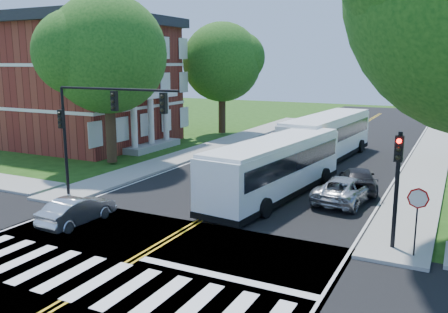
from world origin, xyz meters
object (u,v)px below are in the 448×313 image
Objects in this scene: hatchback at (77,210)px; signal_nw at (98,117)px; suv at (346,189)px; bus_follow at (328,136)px; dark_sedan at (358,180)px; signal_ne at (397,175)px; bus_lead at (276,166)px.

signal_nw is at bearing -66.39° from hatchback.
bus_follow is at bearing -63.45° from suv.
hatchback is at bearing 31.88° from dark_sedan.
signal_ne reaches higher than bus_lead.
signal_ne is at bearing 125.11° from suv.
signal_nw is 0.60× the size of bus_lead.
suv is at bearing -137.61° from hatchback.
bus_follow is at bearing 64.94° from signal_nw.
signal_ne is 0.98× the size of dark_sedan.
hatchback is 0.77× the size of suv.
signal_nw is 14.13m from signal_ne.
bus_follow is 19.83m from hatchback.
dark_sedan reaches higher than hatchback.
hatchback is at bearing 58.95° from bus_lead.
bus_follow is 3.42× the size of hatchback.
signal_nw reaches higher than hatchback.
suv is (9.81, 8.61, 0.06)m from hatchback.
bus_lead reaches higher than dark_sedan.
signal_nw is at bearing 69.19° from bus_follow.
suv is at bearing 26.97° from signal_nw.
bus_lead is at bearing 94.46° from bus_follow.
signal_ne reaches higher than dark_sedan.
signal_ne is 0.35× the size of bus_follow.
bus_lead is 10.27m from hatchback.
bus_follow is 2.64× the size of suv.
hatchback is 13.05m from suv.
suv is at bearing 113.89° from bus_follow.
signal_nw is at bearing 33.88° from suv.
bus_follow is at bearing -83.44° from bus_lead.
hatchback is at bearing 48.16° from suv.
bus_lead is 2.48× the size of suv.
bus_lead is 2.65× the size of dark_sedan.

